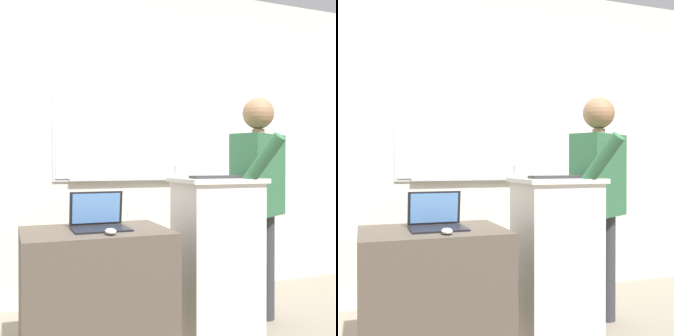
% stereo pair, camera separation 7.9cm
% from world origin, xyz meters
% --- Properties ---
extents(back_wall, '(6.40, 0.17, 2.72)m').
position_xyz_m(back_wall, '(0.02, 1.39, 1.37)').
color(back_wall, beige).
rests_on(back_wall, ground_plane).
extents(lectern_podium, '(0.54, 0.48, 1.06)m').
position_xyz_m(lectern_podium, '(0.34, 0.38, 0.53)').
color(lectern_podium, beige).
rests_on(lectern_podium, ground_plane).
extents(side_desk, '(0.83, 0.61, 0.77)m').
position_xyz_m(side_desk, '(-0.51, 0.27, 0.39)').
color(side_desk, '#4C4238').
rests_on(side_desk, ground_plane).
extents(person_presenter, '(0.61, 0.70, 1.63)m').
position_xyz_m(person_presenter, '(0.71, 0.44, 0.95)').
color(person_presenter, '#333338').
rests_on(person_presenter, ground_plane).
extents(laptop, '(0.32, 0.28, 0.21)m').
position_xyz_m(laptop, '(-0.48, 0.31, 0.84)').
color(laptop, black).
rests_on(laptop, side_desk).
extents(wireless_keyboard, '(0.40, 0.12, 0.02)m').
position_xyz_m(wireless_keyboard, '(0.33, 0.32, 1.07)').
color(wireless_keyboard, '#2D2D30').
rests_on(wireless_keyboard, lectern_podium).
extents(computer_mouse_by_laptop, '(0.06, 0.10, 0.03)m').
position_xyz_m(computer_mouse_by_laptop, '(-0.46, 0.07, 0.79)').
color(computer_mouse_by_laptop, silver).
rests_on(computer_mouse_by_laptop, side_desk).
extents(computer_mouse_by_keyboard, '(0.06, 0.10, 0.03)m').
position_xyz_m(computer_mouse_by_keyboard, '(0.56, 0.31, 1.07)').
color(computer_mouse_by_keyboard, silver).
rests_on(computer_mouse_by_keyboard, lectern_podium).
extents(coffee_mug, '(0.13, 0.08, 0.08)m').
position_xyz_m(coffee_mug, '(0.14, 0.55, 1.10)').
color(coffee_mug, silver).
rests_on(coffee_mug, lectern_podium).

